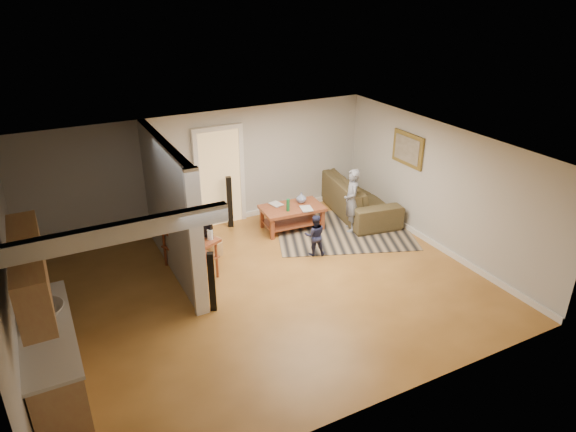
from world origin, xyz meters
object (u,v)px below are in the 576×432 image
object	(u,v)px
toy_basket	(212,247)
toddler	(314,254)
speaker_left	(212,282)
tv_console	(189,237)
coffee_table	(293,211)
child	(350,230)
sofa	(354,209)
speaker_right	(230,202)

from	to	relation	value
toy_basket	toddler	xyz separation A→B (m)	(1.78, -0.95, -0.16)
speaker_left	tv_console	bearing A→B (deg)	109.92
coffee_table	toddler	world-z (taller)	coffee_table
toy_basket	child	bearing A→B (deg)	-6.89
sofa	tv_console	distance (m)	4.40
sofa	child	bearing A→B (deg)	151.15
speaker_left	speaker_right	xyz separation A→B (m)	(1.40, 2.79, 0.05)
child	speaker_left	bearing A→B (deg)	-46.46
sofa	speaker_right	xyz separation A→B (m)	(-2.90, 0.50, 0.57)
toy_basket	child	world-z (taller)	child
tv_console	toy_basket	xyz separation A→B (m)	(0.55, 0.44, -0.54)
sofa	speaker_right	distance (m)	3.00
sofa	speaker_left	bearing A→B (deg)	127.33
tv_console	speaker_left	distance (m)	1.36
sofa	speaker_left	distance (m)	4.90
coffee_table	speaker_left	xyz separation A→B (m)	(-2.56, -2.07, 0.13)
sofa	child	size ratio (longest dim) A/B	1.98
tv_console	toy_basket	size ratio (longest dim) A/B	3.01
sofa	tv_console	size ratio (longest dim) A/B	2.09
coffee_table	speaker_right	bearing A→B (deg)	148.46
coffee_table	child	world-z (taller)	coffee_table
sofa	toddler	xyz separation A→B (m)	(-1.91, -1.45, 0.00)
coffee_table	toddler	distance (m)	1.31
toy_basket	child	distance (m)	3.03
coffee_table	speaker_left	size ratio (longest dim) A/B	1.30
speaker_right	toddler	bearing A→B (deg)	-48.05
speaker_left	toddler	world-z (taller)	speaker_left
speaker_left	child	distance (m)	3.92
sofa	speaker_left	world-z (taller)	speaker_left
speaker_right	toy_basket	xyz separation A→B (m)	(-0.79, -1.00, -0.41)
coffee_table	tv_console	size ratio (longest dim) A/B	1.04
tv_console	child	size ratio (longest dim) A/B	0.95
toy_basket	toddler	world-z (taller)	toddler
speaker_left	speaker_right	bearing A→B (deg)	86.02
tv_console	toy_basket	distance (m)	0.89
child	toddler	distance (m)	1.36
tv_console	speaker_right	size ratio (longest dim) A/B	1.14
speaker_left	child	size ratio (longest dim) A/B	0.76
sofa	toy_basket	xyz separation A→B (m)	(-3.69, -0.50, 0.16)
speaker_right	toy_basket	world-z (taller)	speaker_right
speaker_right	toddler	xyz separation A→B (m)	(0.99, -1.95, -0.57)
toy_basket	child	size ratio (longest dim) A/B	0.32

